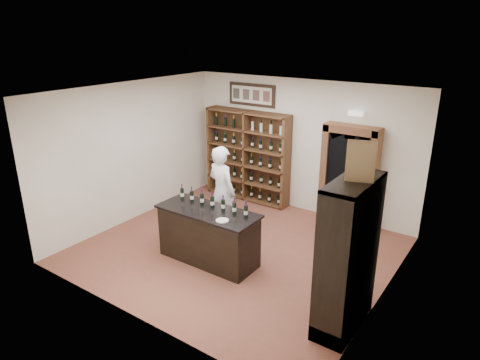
{
  "coord_description": "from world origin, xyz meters",
  "views": [
    {
      "loc": [
        4.2,
        -5.95,
        4.06
      ],
      "look_at": [
        -0.13,
        0.3,
        1.31
      ],
      "focal_mm": 32.0,
      "sensor_mm": 36.0,
      "label": 1
    }
  ],
  "objects_px": {
    "wine_shelf": "(248,156)",
    "wine_crate": "(361,161)",
    "tasting_counter": "(208,236)",
    "counter_bottle_0": "(182,194)",
    "shopkeeper": "(222,192)",
    "side_cabinet": "(348,279)"
  },
  "relations": [
    {
      "from": "wine_shelf",
      "to": "counter_bottle_0",
      "type": "xyz_separation_m",
      "value": [
        0.38,
        -2.8,
        0.01
      ]
    },
    {
      "from": "counter_bottle_0",
      "to": "shopkeeper",
      "type": "xyz_separation_m",
      "value": [
        0.29,
        0.85,
        -0.17
      ]
    },
    {
      "from": "wine_crate",
      "to": "wine_shelf",
      "type": "bearing_deg",
      "value": 121.78
    },
    {
      "from": "tasting_counter",
      "to": "wine_crate",
      "type": "height_order",
      "value": "wine_crate"
    },
    {
      "from": "counter_bottle_0",
      "to": "wine_crate",
      "type": "xyz_separation_m",
      "value": [
        3.45,
        -0.4,
        1.35
      ]
    },
    {
      "from": "tasting_counter",
      "to": "shopkeeper",
      "type": "xyz_separation_m",
      "value": [
        -0.43,
        0.98,
        0.45
      ]
    },
    {
      "from": "shopkeeper",
      "to": "wine_crate",
      "type": "xyz_separation_m",
      "value": [
        3.16,
        -1.25,
        1.52
      ]
    },
    {
      "from": "wine_shelf",
      "to": "counter_bottle_0",
      "type": "distance_m",
      "value": 2.82
    },
    {
      "from": "wine_shelf",
      "to": "side_cabinet",
      "type": "distance_m",
      "value": 5.02
    },
    {
      "from": "counter_bottle_0",
      "to": "tasting_counter",
      "type": "bearing_deg",
      "value": -10.66
    },
    {
      "from": "wine_crate",
      "to": "tasting_counter",
      "type": "bearing_deg",
      "value": 156.07
    },
    {
      "from": "wine_shelf",
      "to": "tasting_counter",
      "type": "bearing_deg",
      "value": -69.44
    },
    {
      "from": "counter_bottle_0",
      "to": "side_cabinet",
      "type": "distance_m",
      "value": 3.49
    },
    {
      "from": "wine_shelf",
      "to": "shopkeeper",
      "type": "relative_size",
      "value": 1.17
    },
    {
      "from": "wine_shelf",
      "to": "wine_crate",
      "type": "relative_size",
      "value": 4.3
    },
    {
      "from": "counter_bottle_0",
      "to": "wine_crate",
      "type": "height_order",
      "value": "wine_crate"
    },
    {
      "from": "side_cabinet",
      "to": "wine_shelf",
      "type": "bearing_deg",
      "value": 139.79
    },
    {
      "from": "wine_shelf",
      "to": "shopkeeper",
      "type": "bearing_deg",
      "value": -71.06
    },
    {
      "from": "tasting_counter",
      "to": "shopkeeper",
      "type": "relative_size",
      "value": 1.0
    },
    {
      "from": "wine_shelf",
      "to": "wine_crate",
      "type": "height_order",
      "value": "wine_crate"
    },
    {
      "from": "wine_shelf",
      "to": "side_cabinet",
      "type": "xyz_separation_m",
      "value": [
        3.82,
        -3.23,
        -0.35
      ]
    },
    {
      "from": "wine_shelf",
      "to": "tasting_counter",
      "type": "xyz_separation_m",
      "value": [
        1.1,
        -2.93,
        -0.61
      ]
    }
  ]
}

